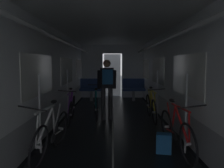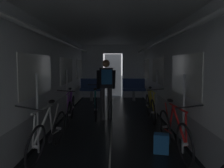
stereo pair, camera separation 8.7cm
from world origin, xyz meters
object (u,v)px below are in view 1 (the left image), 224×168
person_cyclist_aisle (106,84)px  bicycle_teal_in_aisle (95,105)px  bicycle_yellow (151,107)px  bicycle_red (176,131)px  bench_seat_far_left (91,87)px  backpack_on_floor (163,143)px  bench_seat_far_right (133,87)px  bicycle_purple (71,109)px  bicycle_white (50,134)px

person_cyclist_aisle → bicycle_teal_in_aisle: person_cyclist_aisle is taller
bicycle_yellow → bicycle_red: (0.04, -2.41, -0.00)m
bench_seat_far_left → backpack_on_floor: size_ratio=2.89×
bench_seat_far_right → bicycle_teal_in_aisle: bench_seat_far_right is taller
bench_seat_far_left → bicycle_yellow: bench_seat_far_left is taller
bicycle_purple → person_cyclist_aisle: (0.93, 0.37, 0.63)m
bicycle_yellow → bicycle_purple: 2.18m
person_cyclist_aisle → bicycle_red: bearing=-62.8°
bench_seat_far_right → bench_seat_far_left: bearing=180.0°
bicycle_purple → backpack_on_floor: bicycle_purple is taller
bicycle_teal_in_aisle → person_cyclist_aisle: bearing=-39.1°
bicycle_yellow → backpack_on_floor: (-0.17, -2.41, -0.21)m
backpack_on_floor → bench_seat_far_left: bearing=106.8°
bicycle_purple → bicycle_red: (2.20, -2.09, -0.00)m
bench_seat_far_right → bicycle_yellow: (0.18, -3.55, -0.18)m
bicycle_yellow → backpack_on_floor: 2.42m
bicycle_yellow → person_cyclist_aisle: size_ratio=1.00×
bicycle_white → backpack_on_floor: bearing=3.5°
bench_seat_far_left → bicycle_yellow: bearing=-60.9°
bicycle_purple → person_cyclist_aisle: size_ratio=1.00×
bench_seat_far_left → bicycle_red: (2.02, -5.96, -0.19)m
bicycle_white → person_cyclist_aisle: 2.81m
bicycle_yellow → bicycle_red: bearing=-89.0°
bench_seat_far_right → person_cyclist_aisle: (-1.05, -3.49, 0.45)m
backpack_on_floor → person_cyclist_aisle: bearing=113.2°
bench_seat_far_left → bicycle_teal_in_aisle: 3.26m
bicycle_red → bench_seat_far_right: bearing=92.1°
person_cyclist_aisle → bicycle_yellow: bearing=-2.6°
bench_seat_far_left → bicycle_yellow: 4.07m
bicycle_red → person_cyclist_aisle: 2.85m
bicycle_red → backpack_on_floor: 0.30m
bench_seat_far_right → person_cyclist_aisle: size_ratio=0.58×
person_cyclist_aisle → bicycle_white: bearing=-109.3°
bicycle_red → bicycle_teal_in_aisle: bicycle_red is taller
bench_seat_far_right → bicycle_purple: size_ratio=0.58×
bicycle_yellow → person_cyclist_aisle: person_cyclist_aisle is taller
bicycle_yellow → bicycle_purple: size_ratio=1.00×
bench_seat_far_left → bicycle_purple: bench_seat_far_left is taller
bicycle_teal_in_aisle → bicycle_white: bearing=-101.4°
bicycle_yellow → bicycle_red: bicycle_red is taller
bench_seat_far_left → person_cyclist_aisle: person_cyclist_aisle is taller
bench_seat_far_left → bicycle_white: bearing=-91.5°
person_cyclist_aisle → bicycle_teal_in_aisle: size_ratio=1.00×
bench_seat_far_right → bicycle_teal_in_aisle: (-1.38, -3.23, -0.18)m
bicycle_red → bicycle_yellow: bearing=91.0°
bicycle_red → bicycle_teal_in_aisle: size_ratio=1.00×
bicycle_teal_in_aisle → backpack_on_floor: bearing=-63.1°
bench_seat_far_left → bench_seat_far_right: 1.80m
bench_seat_far_right → bicycle_purple: bench_seat_far_right is taller
person_cyclist_aisle → backpack_on_floor: (1.06, -2.46, -0.85)m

